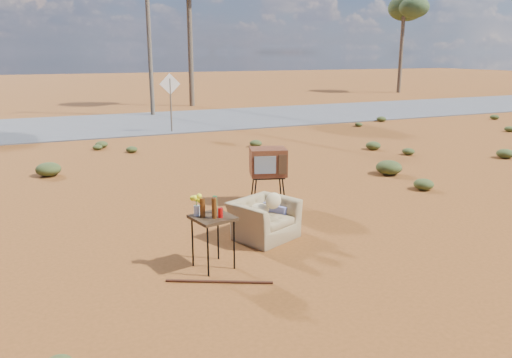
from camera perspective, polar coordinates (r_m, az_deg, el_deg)
name	(u,v)px	position (r m, az deg, el deg)	size (l,w,h in m)	color
ground	(275,250)	(7.70, 2.24, -8.12)	(140.00, 140.00, 0.00)	brown
highway	(119,124)	(21.81, -15.41, 6.09)	(140.00, 7.00, 0.04)	#565659
armchair	(267,213)	(8.12, 1.22, -3.94)	(1.25, 1.10, 0.84)	#90784E
tv_unit	(268,163)	(9.79, 1.39, 1.87)	(0.82, 0.73, 1.12)	black
side_table	(209,214)	(6.87, -5.38, -4.06)	(0.62, 0.62, 1.05)	#372414
rusty_bar	(219,281)	(6.68, -4.23, -11.60)	(0.04, 0.04, 1.41)	#4A2213
road_sign	(170,92)	(19.02, -9.77, 9.76)	(0.78, 0.06, 2.19)	brown
eucalyptus_right	(404,10)	(39.56, 16.56, 18.07)	(3.20, 3.20, 7.10)	brown
utility_pole_center	(148,25)	(24.46, -12.19, 16.81)	(1.40, 0.20, 8.00)	brown
scrub_patch	(156,181)	(11.39, -11.34, -0.20)	(17.49, 8.07, 0.33)	#3F4E22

